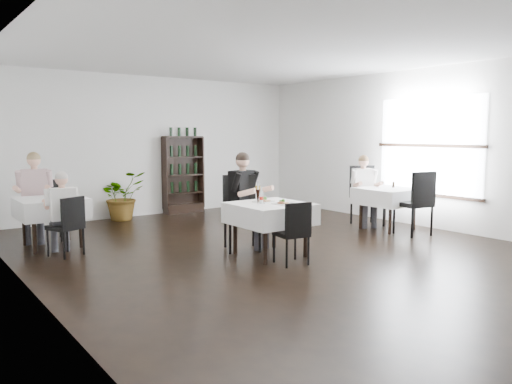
# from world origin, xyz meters

# --- Properties ---
(room_shell) EXTENTS (9.00, 9.00, 9.00)m
(room_shell) POSITION_xyz_m (0.00, 0.00, 1.50)
(room_shell) COLOR black
(room_shell) RESTS_ON ground
(window_right) EXTENTS (0.06, 2.30, 1.85)m
(window_right) POSITION_xyz_m (3.48, 0.00, 1.50)
(window_right) COLOR white
(window_right) RESTS_ON room_shell
(wine_shelf) EXTENTS (0.90, 0.28, 1.75)m
(wine_shelf) POSITION_xyz_m (0.60, 4.31, 0.85)
(wine_shelf) COLOR black
(wine_shelf) RESTS_ON ground
(main_table) EXTENTS (1.03, 1.03, 0.77)m
(main_table) POSITION_xyz_m (-0.30, 0.00, 0.62)
(main_table) COLOR black
(main_table) RESTS_ON ground
(left_table) EXTENTS (0.98, 0.98, 0.77)m
(left_table) POSITION_xyz_m (-2.70, 2.50, 0.62)
(left_table) COLOR black
(left_table) RESTS_ON ground
(right_table) EXTENTS (0.98, 0.98, 0.77)m
(right_table) POSITION_xyz_m (2.70, 0.30, 0.62)
(right_table) COLOR black
(right_table) RESTS_ON ground
(potted_tree) EXTENTS (1.03, 0.93, 1.00)m
(potted_tree) POSITION_xyz_m (-0.88, 4.20, 0.50)
(potted_tree) COLOR #2C5D20
(potted_tree) RESTS_ON ground
(main_chair_far) EXTENTS (0.68, 0.69, 1.14)m
(main_chair_far) POSITION_xyz_m (-0.39, 0.62, 0.65)
(main_chair_far) COLOR black
(main_chair_far) RESTS_ON ground
(main_chair_near) EXTENTS (0.45, 0.46, 0.86)m
(main_chair_near) POSITION_xyz_m (-0.37, -0.61, 0.49)
(main_chair_near) COLOR black
(main_chair_near) RESTS_ON ground
(left_chair_far) EXTENTS (0.54, 0.54, 1.00)m
(left_chair_far) POSITION_xyz_m (-2.62, 3.10, 0.57)
(left_chair_far) COLOR black
(left_chair_far) RESTS_ON ground
(left_chair_near) EXTENTS (0.52, 0.53, 0.87)m
(left_chair_near) POSITION_xyz_m (-2.67, 1.69, 0.50)
(left_chair_near) COLOR black
(left_chair_near) RESTS_ON ground
(right_chair_far) EXTENTS (0.66, 0.67, 1.15)m
(right_chair_far) POSITION_xyz_m (2.77, 0.90, 0.66)
(right_chair_far) COLOR black
(right_chair_far) RESTS_ON ground
(right_chair_near) EXTENTS (0.60, 0.60, 1.13)m
(right_chair_near) POSITION_xyz_m (2.64, -0.39, 0.65)
(right_chair_near) COLOR black
(right_chair_near) RESTS_ON ground
(diner_main) EXTENTS (0.64, 0.68, 1.49)m
(diner_main) POSITION_xyz_m (-0.24, 0.67, 0.86)
(diner_main) COLOR #3C3C44
(diner_main) RESTS_ON ground
(diner_left_far) EXTENTS (0.64, 0.68, 1.47)m
(diner_left_far) POSITION_xyz_m (-2.80, 3.09, 0.86)
(diner_left_far) COLOR #3C3C44
(diner_left_far) RESTS_ON ground
(diner_left_near) EXTENTS (0.48, 0.49, 1.23)m
(diner_left_near) POSITION_xyz_m (-2.71, 1.85, 0.72)
(diner_left_near) COLOR #3C3C44
(diner_left_near) RESTS_ON ground
(diner_right_far) EXTENTS (0.61, 0.64, 1.37)m
(diner_right_far) POSITION_xyz_m (2.62, 0.80, 0.79)
(diner_right_far) COLOR #3C3C44
(diner_right_far) RESTS_ON ground
(plate_far) EXTENTS (0.30, 0.30, 0.08)m
(plate_far) POSITION_xyz_m (-0.31, 0.14, 0.79)
(plate_far) COLOR white
(plate_far) RESTS_ON main_table
(plate_near) EXTENTS (0.26, 0.26, 0.07)m
(plate_near) POSITION_xyz_m (-0.22, -0.18, 0.79)
(plate_near) COLOR white
(plate_near) RESTS_ON main_table
(pilsner_dark) EXTENTS (0.06, 0.06, 0.27)m
(pilsner_dark) POSITION_xyz_m (-0.54, -0.03, 0.88)
(pilsner_dark) COLOR black
(pilsner_dark) RESTS_ON main_table
(pilsner_lager) EXTENTS (0.07, 0.07, 0.32)m
(pilsner_lager) POSITION_xyz_m (-0.46, 0.09, 0.90)
(pilsner_lager) COLOR #B5892E
(pilsner_lager) RESTS_ON main_table
(coke_bottle) EXTENTS (0.06, 0.06, 0.23)m
(coke_bottle) POSITION_xyz_m (-0.43, 0.04, 0.86)
(coke_bottle) COLOR silver
(coke_bottle) RESTS_ON main_table
(napkin_cutlery) EXTENTS (0.19, 0.17, 0.02)m
(napkin_cutlery) POSITION_xyz_m (-0.04, -0.23, 0.78)
(napkin_cutlery) COLOR black
(napkin_cutlery) RESTS_ON main_table
(pepper_mill) EXTENTS (0.05, 0.05, 0.11)m
(pepper_mill) POSITION_xyz_m (2.88, 0.32, 0.83)
(pepper_mill) COLOR black
(pepper_mill) RESTS_ON right_table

